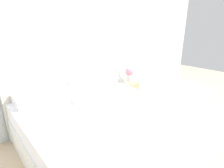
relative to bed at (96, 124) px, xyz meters
The scene contains 7 objects.
ground_plane 0.95m from the bed, 90.00° to the left, with size 12.00×12.00×0.00m, color #CCB28E.
wall_back 1.36m from the bed, 90.00° to the left, with size 8.00×0.06×2.60m.
bed is the anchor object (origin of this frame).
nightstand 1.40m from the bed, 28.38° to the left, with size 0.45×0.44×0.52m.
table_lamp 1.45m from the bed, 32.86° to the left, with size 0.20×0.20×0.35m.
flower_vase 1.56m from the bed, 26.15° to the left, with size 0.17×0.17×0.29m.
alarm_clock 1.31m from the bed, 26.06° to the left, with size 0.09×0.06×0.06m.
Camera 1 is at (-1.23, -2.65, 1.65)m, focal length 28.00 mm.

